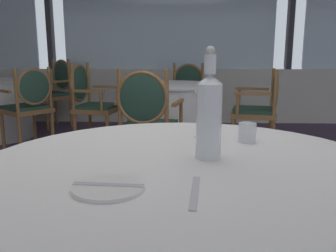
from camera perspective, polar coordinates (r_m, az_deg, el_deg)
The scene contains 15 objects.
ground_plane at distance 2.11m, azimuth -3.80°, elevation -19.38°, with size 15.26×15.26×0.00m, color #47384C.
window_wall_far at distance 5.61m, azimuth 0.11°, elevation 11.86°, with size 11.74×0.14×2.77m.
side_plate at distance 0.91m, azimuth -9.66°, elevation -9.72°, with size 0.19×0.19×0.01m, color white.
butter_knife at distance 0.90m, azimuth -9.67°, elevation -9.42°, with size 0.18×0.02×0.00m, color silver.
dinner_fork at distance 0.87m, azimuth 4.38°, elevation -10.64°, with size 0.21×0.02×0.00m, color silver.
water_bottle at distance 1.12m, azimuth 6.67°, elevation 1.93°, with size 0.08×0.08×0.36m.
wine_glass at distance 1.39m, azimuth 5.70°, elevation 3.87°, with size 0.08×0.08×0.20m.
water_tumbler at distance 1.37m, azimuth 12.75°, elevation -1.05°, with size 0.07×0.07×0.07m, color white.
dining_chair_0_2 at distance 4.27m, azimuth -21.60°, elevation 3.71°, with size 0.65×0.66×0.94m.
dining_chair_0_3 at distance 5.56m, azimuth -17.78°, elevation 6.00°, with size 0.66×0.65×1.01m.
background_table_1 at distance 3.98m, azimuth 0.57°, elevation 1.42°, with size 1.12×1.12×0.76m.
dining_chair_1_0 at distance 3.01m, azimuth -3.47°, elevation 1.53°, with size 0.60×0.54×0.97m.
dining_chair_1_1 at distance 3.87m, azimuth 14.93°, elevation 3.39°, with size 0.54×0.60×0.93m.
dining_chair_1_2 at distance 4.92m, azimuth 3.05°, elevation 5.49°, with size 0.60×0.54×0.96m.
dining_chair_1_3 at distance 4.27m, azimuth -12.55°, elevation 4.45°, with size 0.54×0.60×0.98m.
Camera 1 is at (0.20, -1.80, 1.09)m, focal length 37.53 mm.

